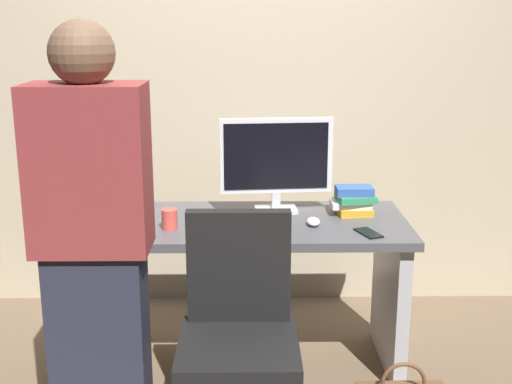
{
  "coord_description": "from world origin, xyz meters",
  "views": [
    {
      "loc": [
        -0.03,
        -3.0,
        1.65
      ],
      "look_at": [
        0.0,
        -0.05,
        0.87
      ],
      "focal_mm": 47.38,
      "sensor_mm": 36.0,
      "label": 1
    }
  ],
  "objects": [
    {
      "name": "ground_plane",
      "position": [
        0.0,
        0.0,
        0.0
      ],
      "size": [
        9.0,
        9.0,
        0.0
      ],
      "primitive_type": "plane",
      "color": "brown"
    },
    {
      "name": "wall_back",
      "position": [
        0.0,
        0.83,
        1.5
      ],
      "size": [
        6.4,
        0.1,
        3.0
      ],
      "primitive_type": "cube",
      "color": "tan",
      "rests_on": "ground"
    },
    {
      "name": "desk",
      "position": [
        0.0,
        0.0,
        0.5
      ],
      "size": [
        1.41,
        0.67,
        0.72
      ],
      "color": "#4C4C51",
      "rests_on": "ground"
    },
    {
      "name": "office_chair",
      "position": [
        -0.07,
        -0.71,
        0.43
      ],
      "size": [
        0.52,
        0.52,
        0.94
      ],
      "color": "black",
      "rests_on": "ground"
    },
    {
      "name": "person_at_desk",
      "position": [
        -0.58,
        -0.75,
        0.84
      ],
      "size": [
        0.4,
        0.24,
        1.64
      ],
      "color": "#262838",
      "rests_on": "ground"
    },
    {
      "name": "monitor",
      "position": [
        0.1,
        0.15,
        0.98
      ],
      "size": [
        0.54,
        0.16,
        0.46
      ],
      "color": "silver",
      "rests_on": "desk"
    },
    {
      "name": "keyboard",
      "position": [
        -0.06,
        -0.07,
        0.73
      ],
      "size": [
        0.43,
        0.14,
        0.02
      ],
      "primitive_type": "cube",
      "rotation": [
        0.0,
        0.0,
        0.01
      ],
      "color": "#262626",
      "rests_on": "desk"
    },
    {
      "name": "mouse",
      "position": [
        0.26,
        -0.08,
        0.74
      ],
      "size": [
        0.06,
        0.1,
        0.03
      ],
      "primitive_type": "ellipsoid",
      "color": "white",
      "rests_on": "desk"
    },
    {
      "name": "cup_near_keyboard",
      "position": [
        -0.39,
        -0.12,
        0.77
      ],
      "size": [
        0.07,
        0.07,
        0.09
      ],
      "primitive_type": "cylinder",
      "color": "#D84C3F",
      "rests_on": "desk"
    },
    {
      "name": "cup_by_monitor",
      "position": [
        -0.53,
        0.09,
        0.77
      ],
      "size": [
        0.08,
        0.08,
        0.1
      ],
      "primitive_type": "cylinder",
      "color": "silver",
      "rests_on": "desk"
    },
    {
      "name": "book_stack",
      "position": [
        0.47,
        0.1,
        0.79
      ],
      "size": [
        0.21,
        0.17,
        0.14
      ],
      "color": "gold",
      "rests_on": "desk"
    },
    {
      "name": "cell_phone",
      "position": [
        0.49,
        -0.2,
        0.73
      ],
      "size": [
        0.12,
        0.16,
        0.01
      ],
      "primitive_type": "cube",
      "rotation": [
        0.0,
        0.0,
        0.37
      ],
      "color": "black",
      "rests_on": "desk"
    }
  ]
}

